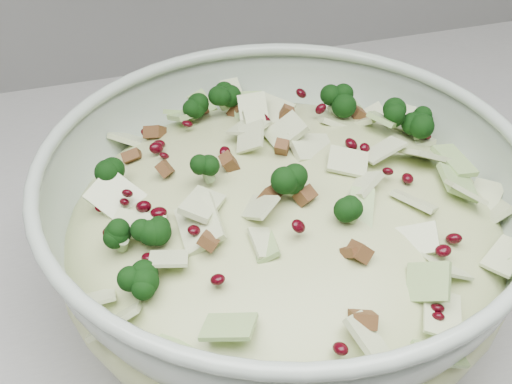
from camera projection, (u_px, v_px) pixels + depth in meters
mixing_bowl at (284, 235)px, 0.49m from camera, size 0.38×0.38×0.13m
salad at (285, 211)px, 0.48m from camera, size 0.33×0.33×0.13m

